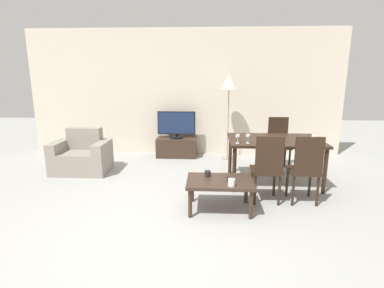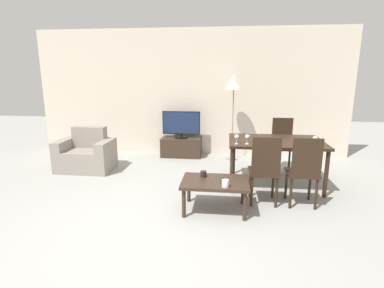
{
  "view_description": "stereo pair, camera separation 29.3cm",
  "coord_description": "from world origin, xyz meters",
  "px_view_note": "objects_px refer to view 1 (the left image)",
  "views": [
    {
      "loc": [
        0.53,
        -2.81,
        1.75
      ],
      "look_at": [
        0.27,
        1.87,
        0.65
      ],
      "focal_mm": 28.0,
      "sensor_mm": 36.0,
      "label": 1
    },
    {
      "loc": [
        0.82,
        -2.79,
        1.75
      ],
      "look_at": [
        0.27,
        1.87,
        0.65
      ],
      "focal_mm": 28.0,
      "sensor_mm": 36.0,
      "label": 2
    }
  ],
  "objects_px": {
    "coffee_table": "(220,184)",
    "remote_primary": "(228,179)",
    "dining_chair_far": "(278,141)",
    "wine_glass_center": "(314,137)",
    "cup_colored_far": "(208,174)",
    "wine_glass_left": "(248,137)",
    "dining_table": "(274,144)",
    "tv_stand": "(177,147)",
    "tv": "(176,125)",
    "dining_chair_near_right": "(306,167)",
    "floor_lamp": "(229,85)",
    "cup_white_near": "(232,183)",
    "wine_glass_right": "(238,137)",
    "dining_chair_near": "(267,166)",
    "armchair": "(82,157)"
  },
  "relations": [
    {
      "from": "wine_glass_center",
      "to": "tv_stand",
      "type": "bearing_deg",
      "value": 140.02
    },
    {
      "from": "cup_colored_far",
      "to": "wine_glass_left",
      "type": "height_order",
      "value": "wine_glass_left"
    },
    {
      "from": "tv",
      "to": "dining_chair_near_right",
      "type": "relative_size",
      "value": 0.84
    },
    {
      "from": "wine_glass_right",
      "to": "dining_chair_near",
      "type": "bearing_deg",
      "value": -51.88
    },
    {
      "from": "cup_white_near",
      "to": "cup_colored_far",
      "type": "height_order",
      "value": "cup_white_near"
    },
    {
      "from": "wine_glass_center",
      "to": "cup_colored_far",
      "type": "bearing_deg",
      "value": -158.8
    },
    {
      "from": "cup_white_near",
      "to": "tv",
      "type": "bearing_deg",
      "value": 109.03
    },
    {
      "from": "tv",
      "to": "dining_chair_near",
      "type": "relative_size",
      "value": 0.84
    },
    {
      "from": "dining_table",
      "to": "cup_white_near",
      "type": "height_order",
      "value": "dining_table"
    },
    {
      "from": "tv_stand",
      "to": "wine_glass_left",
      "type": "bearing_deg",
      "value": -55.65
    },
    {
      "from": "dining_table",
      "to": "remote_primary",
      "type": "xyz_separation_m",
      "value": [
        -0.8,
        -1.06,
        -0.24
      ]
    },
    {
      "from": "wine_glass_left",
      "to": "wine_glass_center",
      "type": "relative_size",
      "value": 1.0
    },
    {
      "from": "dining_chair_near_right",
      "to": "wine_glass_center",
      "type": "height_order",
      "value": "dining_chair_near_right"
    },
    {
      "from": "cup_white_near",
      "to": "cup_colored_far",
      "type": "distance_m",
      "value": 0.45
    },
    {
      "from": "coffee_table",
      "to": "dining_chair_near_right",
      "type": "xyz_separation_m",
      "value": [
        1.16,
        0.26,
        0.17
      ]
    },
    {
      "from": "floor_lamp",
      "to": "tv_stand",
      "type": "bearing_deg",
      "value": 173.1
    },
    {
      "from": "wine_glass_center",
      "to": "wine_glass_left",
      "type": "bearing_deg",
      "value": 179.44
    },
    {
      "from": "dining_chair_far",
      "to": "wine_glass_center",
      "type": "relative_size",
      "value": 6.6
    },
    {
      "from": "dining_table",
      "to": "floor_lamp",
      "type": "distance_m",
      "value": 1.78
    },
    {
      "from": "dining_chair_far",
      "to": "dining_chair_near_right",
      "type": "relative_size",
      "value": 1.0
    },
    {
      "from": "tv",
      "to": "wine_glass_left",
      "type": "bearing_deg",
      "value": -55.61
    },
    {
      "from": "remote_primary",
      "to": "cup_white_near",
      "type": "height_order",
      "value": "cup_white_near"
    },
    {
      "from": "floor_lamp",
      "to": "wine_glass_right",
      "type": "relative_size",
      "value": 11.98
    },
    {
      "from": "cup_white_near",
      "to": "tv_stand",
      "type": "bearing_deg",
      "value": 109.01
    },
    {
      "from": "dining_chair_far",
      "to": "remote_primary",
      "type": "relative_size",
      "value": 6.42
    },
    {
      "from": "coffee_table",
      "to": "remote_primary",
      "type": "bearing_deg",
      "value": 2.42
    },
    {
      "from": "dining_table",
      "to": "cup_colored_far",
      "type": "height_order",
      "value": "dining_table"
    },
    {
      "from": "tv",
      "to": "wine_glass_left",
      "type": "xyz_separation_m",
      "value": [
        1.27,
        -1.86,
        0.14
      ]
    },
    {
      "from": "dining_chair_near",
      "to": "coffee_table",
      "type": "bearing_deg",
      "value": -158.42
    },
    {
      "from": "armchair",
      "to": "cup_colored_far",
      "type": "relative_size",
      "value": 12.07
    },
    {
      "from": "dining_chair_far",
      "to": "remote_primary",
      "type": "bearing_deg",
      "value": -119.39
    },
    {
      "from": "wine_glass_left",
      "to": "wine_glass_center",
      "type": "xyz_separation_m",
      "value": [
        0.96,
        -0.01,
        0.0
      ]
    },
    {
      "from": "dining_chair_far",
      "to": "wine_glass_left",
      "type": "relative_size",
      "value": 6.6
    },
    {
      "from": "tv",
      "to": "wine_glass_center",
      "type": "height_order",
      "value": "tv"
    },
    {
      "from": "dining_chair_near_right",
      "to": "dining_chair_near",
      "type": "bearing_deg",
      "value": 180.0
    },
    {
      "from": "dining_chair_far",
      "to": "armchair",
      "type": "bearing_deg",
      "value": -173.38
    },
    {
      "from": "dining_table",
      "to": "wine_glass_left",
      "type": "xyz_separation_m",
      "value": [
        -0.47,
        -0.32,
        0.18
      ]
    },
    {
      "from": "floor_lamp",
      "to": "tv",
      "type": "bearing_deg",
      "value": 173.23
    },
    {
      "from": "armchair",
      "to": "remote_primary",
      "type": "relative_size",
      "value": 6.55
    },
    {
      "from": "coffee_table",
      "to": "dining_chair_near_right",
      "type": "distance_m",
      "value": 1.2
    },
    {
      "from": "wine_glass_center",
      "to": "floor_lamp",
      "type": "bearing_deg",
      "value": 123.37
    },
    {
      "from": "dining_chair_near",
      "to": "wine_glass_left",
      "type": "relative_size",
      "value": 6.6
    },
    {
      "from": "floor_lamp",
      "to": "wine_glass_center",
      "type": "relative_size",
      "value": 11.98
    },
    {
      "from": "cup_colored_far",
      "to": "wine_glass_right",
      "type": "distance_m",
      "value": 0.84
    },
    {
      "from": "wine_glass_left",
      "to": "wine_glass_center",
      "type": "height_order",
      "value": "same"
    },
    {
      "from": "wine_glass_center",
      "to": "dining_chair_near",
      "type": "bearing_deg",
      "value": -147.5
    },
    {
      "from": "armchair",
      "to": "cup_colored_far",
      "type": "bearing_deg",
      "value": -30.03
    },
    {
      "from": "tv_stand",
      "to": "wine_glass_center",
      "type": "relative_size",
      "value": 5.81
    },
    {
      "from": "cup_white_near",
      "to": "wine_glass_left",
      "type": "xyz_separation_m",
      "value": [
        0.31,
        0.95,
        0.38
      ]
    },
    {
      "from": "wine_glass_left",
      "to": "coffee_table",
      "type": "bearing_deg",
      "value": -120.42
    }
  ]
}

